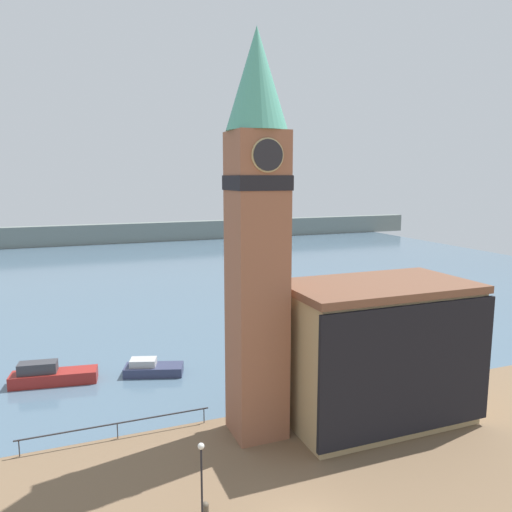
{
  "coord_description": "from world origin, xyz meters",
  "views": [
    {
      "loc": [
        -10.15,
        -19.17,
        16.79
      ],
      "look_at": [
        0.17,
        7.27,
        12.3
      ],
      "focal_mm": 35.0,
      "sensor_mm": 36.0,
      "label": 1
    }
  ],
  "objects_px": {
    "pier_building": "(377,352)",
    "boat_near": "(152,368)",
    "mooring_bollard_near": "(205,509)",
    "lamp_post": "(201,469)",
    "boat_far": "(51,375)",
    "clock_tower": "(257,228)"
  },
  "relations": [
    {
      "from": "pier_building",
      "to": "lamp_post",
      "type": "bearing_deg",
      "value": -156.17
    },
    {
      "from": "boat_near",
      "to": "mooring_bollard_near",
      "type": "distance_m",
      "value": 19.32
    },
    {
      "from": "clock_tower",
      "to": "lamp_post",
      "type": "distance_m",
      "value": 14.24
    },
    {
      "from": "clock_tower",
      "to": "boat_near",
      "type": "distance_m",
      "value": 18.66
    },
    {
      "from": "pier_building",
      "to": "boat_far",
      "type": "height_order",
      "value": "pier_building"
    },
    {
      "from": "pier_building",
      "to": "boat_far",
      "type": "xyz_separation_m",
      "value": [
        -21.38,
        14.68,
        -4.17
      ]
    },
    {
      "from": "boat_near",
      "to": "boat_far",
      "type": "distance_m",
      "value": 8.14
    },
    {
      "from": "pier_building",
      "to": "boat_near",
      "type": "distance_m",
      "value": 19.52
    },
    {
      "from": "pier_building",
      "to": "lamp_post",
      "type": "height_order",
      "value": "pier_building"
    },
    {
      "from": "pier_building",
      "to": "mooring_bollard_near",
      "type": "xyz_separation_m",
      "value": [
        -13.95,
        -5.72,
        -4.44
      ]
    },
    {
      "from": "clock_tower",
      "to": "boat_far",
      "type": "height_order",
      "value": "clock_tower"
    },
    {
      "from": "boat_far",
      "to": "mooring_bollard_near",
      "type": "relative_size",
      "value": 8.53
    },
    {
      "from": "pier_building",
      "to": "boat_near",
      "type": "xyz_separation_m",
      "value": [
        -13.32,
        13.59,
        -4.35
      ]
    },
    {
      "from": "clock_tower",
      "to": "mooring_bollard_near",
      "type": "relative_size",
      "value": 31.4
    },
    {
      "from": "boat_near",
      "to": "mooring_bollard_near",
      "type": "relative_size",
      "value": 6.49
    },
    {
      "from": "boat_far",
      "to": "mooring_bollard_near",
      "type": "height_order",
      "value": "boat_far"
    },
    {
      "from": "mooring_bollard_near",
      "to": "lamp_post",
      "type": "relative_size",
      "value": 0.19
    },
    {
      "from": "mooring_bollard_near",
      "to": "lamp_post",
      "type": "bearing_deg",
      "value": -118.65
    },
    {
      "from": "pier_building",
      "to": "lamp_post",
      "type": "distance_m",
      "value": 15.71
    },
    {
      "from": "clock_tower",
      "to": "boat_near",
      "type": "bearing_deg",
      "value": 111.35
    },
    {
      "from": "pier_building",
      "to": "mooring_bollard_near",
      "type": "bearing_deg",
      "value": -157.7
    },
    {
      "from": "boat_near",
      "to": "lamp_post",
      "type": "bearing_deg",
      "value": -74.5
    }
  ]
}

